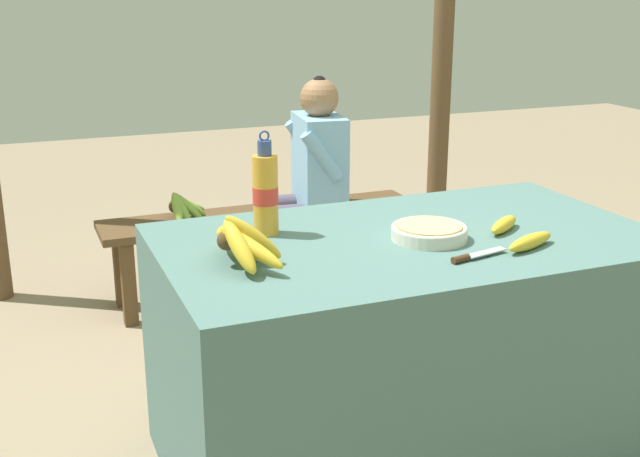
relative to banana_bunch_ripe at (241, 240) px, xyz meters
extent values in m
plane|color=gray|center=(0.53, 0.06, -0.82)|extent=(12.00, 12.00, 0.00)
cube|color=#4C706B|center=(0.53, 0.06, -0.44)|extent=(1.48, 0.86, 0.75)
sphere|color=#4C381E|center=(-0.04, 0.00, 0.00)|extent=(0.05, 0.05, 0.05)
ellipsoid|color=gold|center=(-0.02, -0.06, 0.00)|extent=(0.08, 0.18, 0.14)
ellipsoid|color=gold|center=(0.01, -0.06, 0.00)|extent=(0.16, 0.20, 0.11)
ellipsoid|color=gold|center=(0.03, -0.01, 0.01)|extent=(0.18, 0.08, 0.15)
ellipsoid|color=gold|center=(0.03, 0.02, 0.00)|extent=(0.17, 0.08, 0.14)
ellipsoid|color=gold|center=(0.00, 0.06, 0.00)|extent=(0.13, 0.16, 0.11)
ellipsoid|color=gold|center=(-0.02, 0.08, 0.00)|extent=(0.08, 0.20, 0.10)
cylinder|color=silver|center=(0.57, 0.01, -0.05)|extent=(0.22, 0.22, 0.04)
torus|color=silver|center=(0.57, 0.01, -0.04)|extent=(0.22, 0.22, 0.01)
cylinder|color=#D1B77A|center=(0.57, 0.01, -0.03)|extent=(0.19, 0.19, 0.01)
cylinder|color=gold|center=(0.15, 0.24, 0.05)|extent=(0.08, 0.08, 0.24)
cylinder|color=red|center=(0.15, 0.24, 0.05)|extent=(0.08, 0.08, 0.05)
cylinder|color=#33477F|center=(0.15, 0.24, 0.19)|extent=(0.04, 0.04, 0.05)
torus|color=#33477F|center=(0.15, 0.24, 0.23)|extent=(0.03, 0.01, 0.03)
ellipsoid|color=gold|center=(0.80, -0.17, -0.05)|extent=(0.20, 0.11, 0.04)
ellipsoid|color=gold|center=(0.82, -0.01, -0.05)|extent=(0.16, 0.13, 0.04)
cube|color=#BCBCC1|center=(0.65, -0.18, -0.06)|extent=(0.14, 0.06, 0.00)
cylinder|color=#472D19|center=(0.55, -0.20, -0.06)|extent=(0.06, 0.03, 0.02)
cube|color=brown|center=(0.55, 1.55, -0.42)|extent=(1.53, 0.32, 0.04)
cube|color=brown|center=(-0.11, 1.43, -0.63)|extent=(0.06, 0.06, 0.38)
cube|color=brown|center=(1.22, 1.43, -0.63)|extent=(0.06, 0.06, 0.38)
cube|color=brown|center=(-0.11, 1.67, -0.63)|extent=(0.06, 0.06, 0.38)
cube|color=brown|center=(1.22, 1.67, -0.63)|extent=(0.06, 0.06, 0.38)
cylinder|color=#564C60|center=(0.56, 1.45, -0.61)|extent=(0.09, 0.09, 0.42)
cylinder|color=#564C60|center=(0.68, 1.44, -0.39)|extent=(0.31, 0.13, 0.09)
cylinder|color=#564C60|center=(0.59, 1.64, -0.61)|extent=(0.09, 0.09, 0.42)
cylinder|color=#564C60|center=(0.71, 1.62, -0.39)|extent=(0.31, 0.13, 0.09)
cube|color=#84B7E0|center=(0.83, 1.52, -0.17)|extent=(0.24, 0.36, 0.45)
cylinder|color=#84B7E0|center=(0.78, 1.36, -0.11)|extent=(0.21, 0.09, 0.25)
cylinder|color=#84B7E0|center=(0.82, 1.68, -0.11)|extent=(0.21, 0.09, 0.25)
sphere|color=#9E704C|center=(0.83, 1.52, 0.14)|extent=(0.18, 0.18, 0.18)
sphere|color=black|center=(0.83, 1.52, 0.20)|extent=(0.07, 0.07, 0.07)
sphere|color=#4C381E|center=(0.13, 1.55, -0.33)|extent=(0.05, 0.05, 0.05)
ellipsoid|color=olive|center=(0.13, 1.48, -0.32)|extent=(0.04, 0.17, 0.15)
ellipsoid|color=olive|center=(0.15, 1.49, -0.32)|extent=(0.09, 0.16, 0.14)
ellipsoid|color=olive|center=(0.19, 1.50, -0.32)|extent=(0.15, 0.14, 0.15)
ellipsoid|color=olive|center=(0.20, 1.53, -0.33)|extent=(0.18, 0.07, 0.14)
ellipsoid|color=olive|center=(0.20, 1.56, -0.33)|extent=(0.18, 0.07, 0.09)
ellipsoid|color=olive|center=(0.17, 1.58, -0.33)|extent=(0.14, 0.13, 0.10)
ellipsoid|color=olive|center=(0.16, 1.60, -0.33)|extent=(0.10, 0.15, 0.11)
ellipsoid|color=olive|center=(0.14, 1.61, -0.33)|extent=(0.06, 0.17, 0.10)
cylinder|color=brown|center=(1.76, 1.99, 0.51)|extent=(0.11, 0.11, 2.65)
camera|label=1|loc=(-0.55, -1.95, 0.66)|focal=45.00mm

